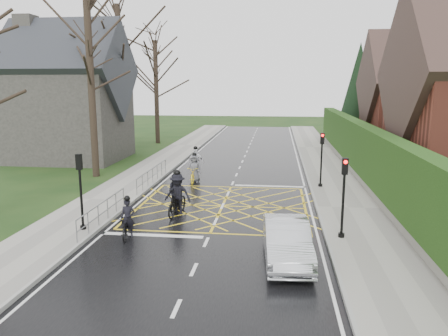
% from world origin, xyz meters
% --- Properties ---
extents(ground, '(120.00, 120.00, 0.00)m').
position_xyz_m(ground, '(0.00, 0.00, 0.00)').
color(ground, black).
rests_on(ground, ground).
extents(road, '(9.00, 80.00, 0.01)m').
position_xyz_m(road, '(0.00, 0.00, 0.01)').
color(road, black).
rests_on(road, ground).
extents(sidewalk_right, '(3.00, 80.00, 0.15)m').
position_xyz_m(sidewalk_right, '(6.00, 0.00, 0.07)').
color(sidewalk_right, gray).
rests_on(sidewalk_right, ground).
extents(sidewalk_left, '(3.00, 80.00, 0.15)m').
position_xyz_m(sidewalk_left, '(-6.00, 0.00, 0.07)').
color(sidewalk_left, gray).
rests_on(sidewalk_left, ground).
extents(stone_wall, '(0.50, 38.00, 0.70)m').
position_xyz_m(stone_wall, '(7.75, 6.00, 0.35)').
color(stone_wall, slate).
rests_on(stone_wall, ground).
extents(hedge, '(0.90, 38.00, 2.80)m').
position_xyz_m(hedge, '(7.75, 6.00, 2.10)').
color(hedge, '#17340E').
rests_on(hedge, stone_wall).
extents(house_far, '(9.80, 8.80, 10.30)m').
position_xyz_m(house_far, '(14.75, 18.00, 4.36)').
color(house_far, brown).
rests_on(house_far, ground).
extents(conifer, '(4.60, 4.60, 10.00)m').
position_xyz_m(conifer, '(10.75, 26.00, 4.99)').
color(conifer, black).
rests_on(conifer, ground).
extents(church, '(8.80, 7.80, 11.00)m').
position_xyz_m(church, '(-13.54, 12.00, 4.93)').
color(church, '#2D2B28').
rests_on(church, ground).
extents(tree_near, '(9.24, 9.24, 11.44)m').
position_xyz_m(tree_near, '(-9.00, 6.00, 7.91)').
color(tree_near, black).
rests_on(tree_near, ground).
extents(tree_mid, '(10.08, 10.08, 12.48)m').
position_xyz_m(tree_mid, '(-10.00, 14.00, 8.63)').
color(tree_mid, black).
rests_on(tree_mid, ground).
extents(tree_far, '(8.40, 8.40, 10.40)m').
position_xyz_m(tree_far, '(-9.30, 22.00, 7.19)').
color(tree_far, black).
rests_on(tree_far, ground).
extents(railing_south, '(0.05, 5.04, 1.03)m').
position_xyz_m(railing_south, '(-4.65, -3.50, 0.78)').
color(railing_south, slate).
rests_on(railing_south, ground).
extents(railing_north, '(0.05, 6.04, 1.03)m').
position_xyz_m(railing_north, '(-4.65, 4.00, 0.79)').
color(railing_north, slate).
rests_on(railing_north, ground).
extents(traffic_light_ne, '(0.24, 0.31, 3.21)m').
position_xyz_m(traffic_light_ne, '(5.10, 4.20, 1.66)').
color(traffic_light_ne, black).
rests_on(traffic_light_ne, ground).
extents(traffic_light_se, '(0.24, 0.31, 3.21)m').
position_xyz_m(traffic_light_se, '(5.10, -4.20, 1.66)').
color(traffic_light_se, black).
rests_on(traffic_light_se, ground).
extents(traffic_light_sw, '(0.24, 0.31, 3.21)m').
position_xyz_m(traffic_light_sw, '(-5.10, -4.50, 1.66)').
color(traffic_light_sw, black).
rests_on(traffic_light_sw, ground).
extents(cyclist_rear, '(0.86, 1.78, 1.66)m').
position_xyz_m(cyclist_rear, '(-3.14, -4.78, 0.54)').
color(cyclist_rear, black).
rests_on(cyclist_rear, ground).
extents(cyclist_back, '(0.95, 2.01, 1.96)m').
position_xyz_m(cyclist_back, '(-2.05, -1.04, 0.74)').
color(cyclist_back, black).
rests_on(cyclist_back, ground).
extents(cyclist_mid, '(1.31, 2.22, 2.08)m').
position_xyz_m(cyclist_mid, '(-1.87, -1.60, 0.76)').
color(cyclist_mid, black).
rests_on(cyclist_mid, ground).
extents(cyclist_front, '(1.10, 2.00, 1.94)m').
position_xyz_m(cyclist_front, '(-2.64, 6.98, 0.72)').
color(cyclist_front, black).
rests_on(cyclist_front, ground).
extents(cyclist_lead, '(0.82, 1.88, 1.82)m').
position_xyz_m(cyclist_lead, '(-2.33, 4.99, 0.63)').
color(cyclist_lead, yellow).
rests_on(cyclist_lead, ground).
extents(car, '(1.76, 4.32, 1.39)m').
position_xyz_m(car, '(2.98, -6.37, 0.70)').
color(car, silver).
rests_on(car, ground).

